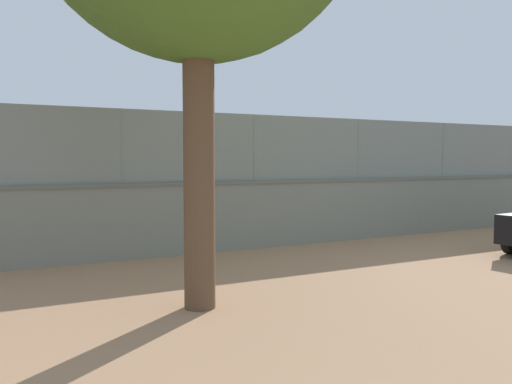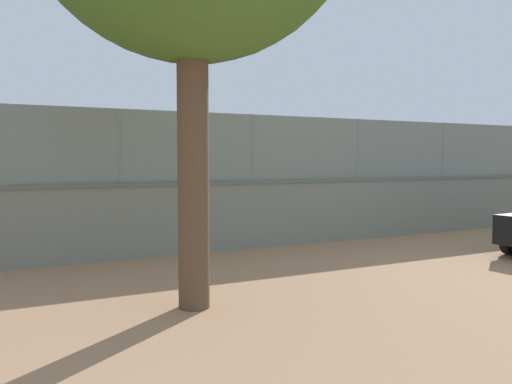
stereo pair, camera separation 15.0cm
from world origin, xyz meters
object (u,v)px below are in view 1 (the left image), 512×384
(player_baseline_waiting, at_px, (174,190))
(courtside_bench, at_px, (250,220))
(player_near_wall_returning, at_px, (310,188))
(spare_ball_by_wall, at_px, (479,222))
(sports_ball, at_px, (210,214))

(player_baseline_waiting, xyz_separation_m, courtside_bench, (0.31, 8.23, -0.42))
(player_near_wall_returning, distance_m, spare_ball_by_wall, 6.85)
(spare_ball_by_wall, relative_size, courtside_bench, 0.06)
(spare_ball_by_wall, bearing_deg, sports_ball, -43.18)
(player_near_wall_returning, distance_m, courtside_bench, 7.40)
(player_near_wall_returning, xyz_separation_m, sports_ball, (4.18, -0.89, -0.96))
(sports_ball, relative_size, courtside_bench, 0.04)
(player_near_wall_returning, height_order, sports_ball, player_near_wall_returning)
(player_baseline_waiting, relative_size, courtside_bench, 0.94)
(player_near_wall_returning, relative_size, courtside_bench, 1.05)
(courtside_bench, bearing_deg, player_baseline_waiting, -92.15)
(courtside_bench, bearing_deg, spare_ball_by_wall, 174.17)
(player_baseline_waiting, height_order, sports_ball, player_baseline_waiting)
(player_baseline_waiting, height_order, courtside_bench, player_baseline_waiting)
(sports_ball, bearing_deg, spare_ball_by_wall, 136.82)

